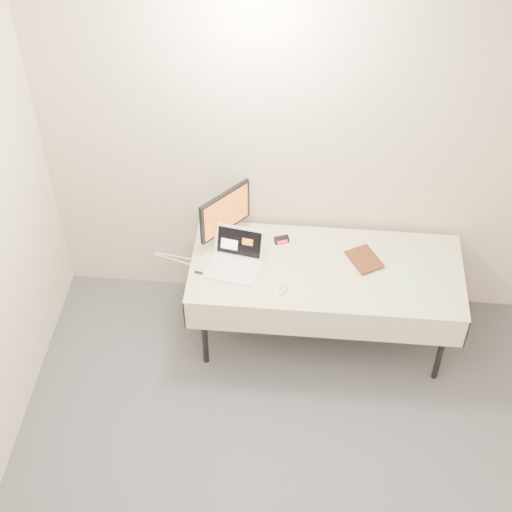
# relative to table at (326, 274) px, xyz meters

# --- Properties ---
(back_wall) EXTENTS (4.00, 0.10, 2.70)m
(back_wall) POSITION_rel_table_xyz_m (0.00, 0.45, 0.67)
(back_wall) COLOR beige
(back_wall) RESTS_ON ground
(table) EXTENTS (1.86, 0.81, 0.74)m
(table) POSITION_rel_table_xyz_m (0.00, 0.00, 0.00)
(table) COLOR black
(table) RESTS_ON ground
(laptop) EXTENTS (0.39, 0.37, 0.23)m
(laptop) POSITION_rel_table_xyz_m (-0.62, -0.02, 0.12)
(laptop) COLOR white
(laptop) RESTS_ON table
(monitor) EXTENTS (0.31, 0.35, 0.45)m
(monitor) POSITION_rel_table_xyz_m (-0.71, 0.19, 0.32)
(monitor) COLOR black
(monitor) RESTS_ON table
(book) EXTENTS (0.17, 0.11, 0.24)m
(book) POSITION_rel_table_xyz_m (0.18, 0.04, 0.18)
(book) COLOR brown
(book) RESTS_ON table
(alarm_clock) EXTENTS (0.11, 0.07, 0.04)m
(alarm_clock) POSITION_rel_table_xyz_m (-0.32, 0.23, 0.08)
(alarm_clock) COLOR black
(alarm_clock) RESTS_ON table
(clicker) EXTENTS (0.07, 0.10, 0.02)m
(clicker) POSITION_rel_table_xyz_m (-0.28, -0.24, 0.07)
(clicker) COLOR #B5B5B7
(clicker) RESTS_ON table
(paper_form) EXTENTS (0.14, 0.27, 0.00)m
(paper_form) POSITION_rel_table_xyz_m (0.52, -0.02, 0.06)
(paper_form) COLOR #B6DFB1
(paper_form) RESTS_ON table
(usb_dongle) EXTENTS (0.06, 0.03, 0.01)m
(usb_dongle) POSITION_rel_table_xyz_m (-0.86, -0.13, 0.07)
(usb_dongle) COLOR black
(usb_dongle) RESTS_ON table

